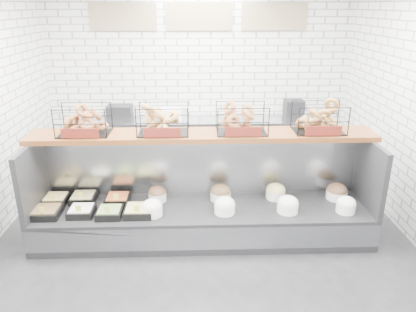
{
  "coord_description": "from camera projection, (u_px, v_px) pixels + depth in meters",
  "views": [
    {
      "loc": [
        -0.09,
        -4.07,
        2.69
      ],
      "look_at": [
        0.06,
        0.45,
        0.99
      ],
      "focal_mm": 35.0,
      "sensor_mm": 36.0,
      "label": 1
    }
  ],
  "objects": [
    {
      "name": "ground",
      "position": [
        204.0,
        248.0,
        4.75
      ],
      "size": [
        5.5,
        5.5,
        0.0
      ],
      "primitive_type": "plane",
      "color": "black",
      "rests_on": "ground"
    },
    {
      "name": "room_shell",
      "position": [
        202.0,
        63.0,
        4.59
      ],
      "size": [
        5.02,
        5.51,
        3.01
      ],
      "color": "silver",
      "rests_on": "ground"
    },
    {
      "name": "display_case",
      "position": [
        203.0,
        210.0,
        4.96
      ],
      "size": [
        4.0,
        0.9,
        1.2
      ],
      "color": "black",
      "rests_on": "ground"
    },
    {
      "name": "bagel_shelf",
      "position": [
        203.0,
        123.0,
        4.75
      ],
      "size": [
        4.1,
        0.5,
        0.4
      ],
      "color": "#512811",
      "rests_on": "display_case"
    },
    {
      "name": "prep_counter",
      "position": [
        200.0,
        144.0,
        6.86
      ],
      "size": [
        4.0,
        0.6,
        1.2
      ],
      "color": "#93969B",
      "rests_on": "ground"
    }
  ]
}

